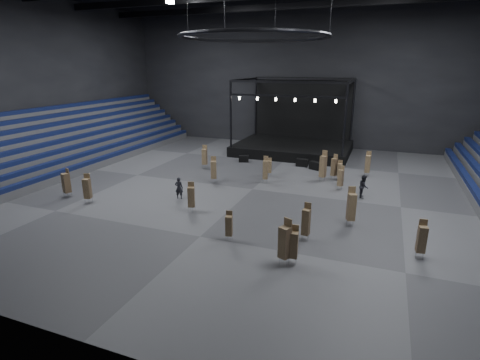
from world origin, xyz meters
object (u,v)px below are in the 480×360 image
(chair_stack_10, at_px, (205,156))
(chair_stack_13, at_px, (66,182))
(chair_stack_8, at_px, (422,239))
(chair_stack_14, at_px, (341,177))
(chair_stack_0, at_px, (351,206))
(crew_member, at_px, (364,186))
(chair_stack_7, at_px, (306,221))
(man_center, at_px, (179,188))
(flight_case_left, at_px, (244,159))
(chair_stack_1, at_px, (334,167))
(chair_stack_16, at_px, (293,244))
(chair_stack_5, at_px, (269,166))
(chair_stack_17, at_px, (340,170))
(chair_stack_6, at_px, (87,188))
(flight_case_mid, at_px, (302,163))
(chair_stack_3, at_px, (368,164))
(chair_stack_9, at_px, (265,169))
(chair_stack_11, at_px, (285,242))
(chair_stack_2, at_px, (214,169))
(chair_stack_4, at_px, (229,225))
(chair_stack_12, at_px, (191,196))
(chair_stack_15, at_px, (323,166))
(flight_case_right, at_px, (315,166))
(stage, at_px, (294,141))

(chair_stack_10, xyz_separation_m, chair_stack_13, (-6.75, -12.65, 0.00))
(chair_stack_8, bearing_deg, chair_stack_14, 109.53)
(chair_stack_0, bearing_deg, crew_member, 65.47)
(chair_stack_7, xyz_separation_m, chair_stack_10, (-13.81, 13.42, 0.03))
(man_center, bearing_deg, chair_stack_13, 7.46)
(flight_case_left, distance_m, chair_stack_13, 19.36)
(chair_stack_1, relative_size, chair_stack_13, 1.00)
(chair_stack_0, height_order, man_center, chair_stack_0)
(chair_stack_0, height_order, chair_stack_16, chair_stack_0)
(chair_stack_5, distance_m, chair_stack_17, 6.87)
(chair_stack_6, bearing_deg, flight_case_mid, 33.05)
(chair_stack_3, relative_size, chair_stack_5, 1.39)
(chair_stack_8, distance_m, chair_stack_9, 16.68)
(flight_case_left, xyz_separation_m, chair_stack_10, (-3.02, -4.04, 0.95))
(chair_stack_8, xyz_separation_m, chair_stack_10, (-20.53, 13.35, 0.08))
(man_center, bearing_deg, chair_stack_11, 134.32)
(chair_stack_2, relative_size, chair_stack_11, 0.92)
(chair_stack_0, distance_m, crew_member, 6.51)
(chair_stack_2, relative_size, chair_stack_3, 0.98)
(chair_stack_4, relative_size, crew_member, 1.03)
(chair_stack_3, distance_m, crew_member, 6.66)
(chair_stack_12, bearing_deg, chair_stack_15, 32.38)
(chair_stack_2, bearing_deg, crew_member, -19.19)
(chair_stack_4, xyz_separation_m, chair_stack_11, (4.10, -1.71, 0.39))
(chair_stack_2, distance_m, chair_stack_17, 12.24)
(chair_stack_14, relative_size, chair_stack_15, 0.73)
(flight_case_left, bearing_deg, chair_stack_0, -46.78)
(chair_stack_6, distance_m, chair_stack_7, 17.92)
(flight_case_left, xyz_separation_m, chair_stack_9, (4.71, -6.70, 0.94))
(flight_case_right, distance_m, chair_stack_0, 14.69)
(chair_stack_0, relative_size, chair_stack_1, 1.13)
(stage, bearing_deg, chair_stack_13, -120.32)
(crew_member, bearing_deg, chair_stack_10, 75.15)
(chair_stack_10, bearing_deg, chair_stack_11, -64.49)
(chair_stack_2, height_order, crew_member, chair_stack_2)
(chair_stack_5, height_order, chair_stack_9, chair_stack_9)
(chair_stack_6, height_order, chair_stack_13, chair_stack_13)
(chair_stack_15, xyz_separation_m, chair_stack_17, (1.46, 1.00, -0.48))
(chair_stack_7, height_order, chair_stack_14, chair_stack_7)
(chair_stack_10, height_order, man_center, chair_stack_10)
(chair_stack_0, relative_size, chair_stack_9, 1.10)
(chair_stack_6, bearing_deg, chair_stack_9, 22.68)
(chair_stack_9, bearing_deg, chair_stack_8, -49.46)
(chair_stack_2, bearing_deg, chair_stack_0, -45.88)
(flight_case_left, xyz_separation_m, chair_stack_12, (1.63, -15.78, 0.86))
(chair_stack_1, distance_m, chair_stack_12, 15.48)
(chair_stack_3, relative_size, chair_stack_13, 1.03)
(chair_stack_12, distance_m, chair_stack_16, 10.35)
(chair_stack_9, height_order, chair_stack_17, chair_stack_9)
(stage, xyz_separation_m, chair_stack_5, (0.20, -11.65, -0.45))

